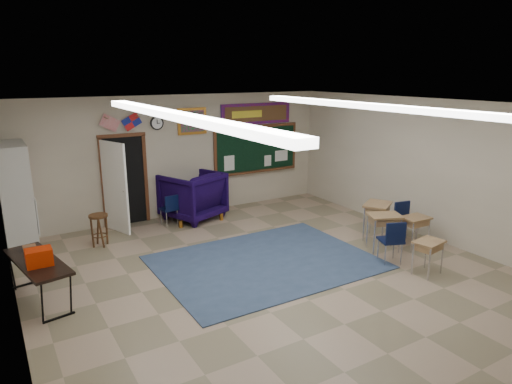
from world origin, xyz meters
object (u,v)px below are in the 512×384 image
student_desk_front_right (377,219)px  wooden_stool (99,230)px  wingback_armchair (193,195)px  folding_table (40,279)px  student_desk_front_left (384,230)px

student_desk_front_right → wooden_stool: bearing=122.1°
wingback_armchair → wooden_stool: wingback_armchair is taller
wingback_armchair → student_desk_front_right: (2.84, -3.37, -0.14)m
wingback_armchair → student_desk_front_right: size_ratio=1.56×
folding_table → wooden_stool: 2.38m
student_desk_front_right → student_desk_front_left: bearing=-154.8°
wingback_armchair → student_desk_front_right: bearing=108.2°
student_desk_front_left → wooden_stool: 5.84m
wooden_stool → wingback_armchair: bearing=16.6°
wingback_armchair → folding_table: bearing=13.5°
wingback_armchair → wooden_stool: (-2.41, -0.72, -0.23)m
student_desk_front_left → folding_table: bearing=-168.0°
student_desk_front_right → folding_table: size_ratio=0.47×
folding_table → student_desk_front_right: bearing=-17.2°
folding_table → wingback_armchair: bearing=24.2°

